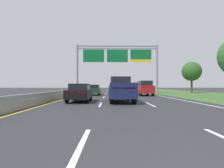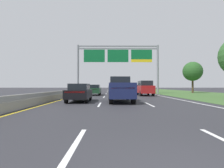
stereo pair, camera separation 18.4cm
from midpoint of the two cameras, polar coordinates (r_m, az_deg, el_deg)
name	(u,v)px [view 2 (the right image)]	position (r m, az deg, el deg)	size (l,w,h in m)	color
ground_plane	(116,92)	(37.58, 1.29, -2.75)	(220.00, 220.00, 0.00)	#2B2B30
lane_striping	(116,93)	(37.13, 1.32, -2.77)	(11.96, 106.00, 0.01)	white
grass_verge_right	(181,92)	(40.47, 21.47, -2.54)	(14.00, 110.00, 0.02)	#3D602D
median_barrier_concrete	(85,91)	(37.95, -8.72, -2.19)	(0.60, 110.00, 0.85)	gray
overhead_sign_gantry	(118,59)	(32.72, 2.10, 8.20)	(15.06, 0.42, 8.94)	gray
pickup_truck_navy	(120,89)	(15.32, 3.03, -1.76)	(2.11, 5.44, 2.20)	#161E47
car_red_right_lane_suv	(145,88)	(25.79, 10.77, -1.25)	(1.90, 4.70, 2.11)	maroon
car_blue_right_lane_sedan	(136,89)	(34.47, 8.04, -1.57)	(1.87, 4.42, 1.57)	navy
car_silver_centre_lane_suv	(114,87)	(47.88, 0.92, -0.98)	(1.95, 4.72, 2.11)	#B2B5BA
car_darkgreen_left_lane_sedan	(94,90)	(26.63, -5.54, -1.84)	(1.82, 4.40, 1.57)	#193D23
car_black_left_lane_sedan	(80,92)	(15.74, -10.13, -2.66)	(1.86, 4.42, 1.57)	black
roadside_tree_mid	(193,71)	(37.88, 24.72, 3.71)	(3.74, 3.74, 6.10)	#4C3823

